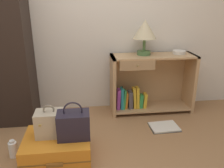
{
  "coord_description": "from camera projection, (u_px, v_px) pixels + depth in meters",
  "views": [
    {
      "loc": [
        -0.05,
        -1.59,
        1.44
      ],
      "look_at": [
        0.24,
        0.84,
        0.55
      ],
      "focal_mm": 37.5,
      "sensor_mm": 36.0,
      "label": 1
    }
  ],
  "objects": [
    {
      "name": "back_wall",
      "position": [
        86.0,
        11.0,
        2.94
      ],
      "size": [
        6.4,
        0.1,
        2.6
      ],
      "primitive_type": "cube",
      "color": "silver",
      "rests_on": "ground_plane"
    },
    {
      "name": "bookshelf",
      "position": [
        148.0,
        84.0,
        3.12
      ],
      "size": [
        1.09,
        0.38,
        0.77
      ],
      "color": "tan",
      "rests_on": "ground_plane"
    },
    {
      "name": "table_lamp",
      "position": [
        145.0,
        31.0,
        2.88
      ],
      "size": [
        0.29,
        0.29,
        0.44
      ],
      "color": "#4C7542",
      "rests_on": "bookshelf"
    },
    {
      "name": "bowl",
      "position": [
        179.0,
        52.0,
        3.03
      ],
      "size": [
        0.17,
        0.17,
        0.04
      ],
      "primitive_type": "cylinder",
      "color": "silver",
      "rests_on": "bookshelf"
    },
    {
      "name": "suitcase_large",
      "position": [
        58.0,
        147.0,
        2.22
      ],
      "size": [
        0.62,
        0.52,
        0.23
      ],
      "color": "orange",
      "rests_on": "ground_plane"
    },
    {
      "name": "train_case",
      "position": [
        50.0,
        123.0,
        2.17
      ],
      "size": [
        0.26,
        0.2,
        0.31
      ],
      "color": "#B7A88E",
      "rests_on": "suitcase_large"
    },
    {
      "name": "handbag",
      "position": [
        74.0,
        125.0,
        2.14
      ],
      "size": [
        0.29,
        0.2,
        0.35
      ],
      "color": "#231E2D",
      "rests_on": "suitcase_large"
    },
    {
      "name": "bottle",
      "position": [
        13.0,
        149.0,
        2.25
      ],
      "size": [
        0.08,
        0.08,
        0.18
      ],
      "color": "white",
      "rests_on": "ground_plane"
    },
    {
      "name": "open_book_on_floor",
      "position": [
        164.0,
        127.0,
        2.79
      ],
      "size": [
        0.35,
        0.27,
        0.02
      ],
      "color": "white",
      "rests_on": "ground_plane"
    }
  ]
}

